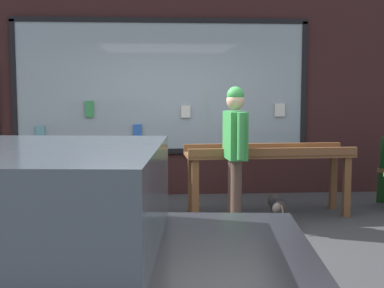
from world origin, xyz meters
The scene contains 6 objects.
ground_plane centered at (0.00, 0.00, 0.00)m, with size 40.00×40.00×0.00m, color #38383A.
shopfront_facade centered at (-0.05, 2.39, 1.67)m, with size 8.30×0.29×3.35m.
display_table_left centered at (-1.28, 0.84, 0.72)m, with size 2.27×0.68×0.91m.
display_table_right centered at (1.28, 0.84, 0.76)m, with size 2.27×0.73×0.95m.
person_browsing centered at (0.74, 0.34, 1.04)m, with size 0.26×0.68×1.75m.
small_dog centered at (1.25, 0.12, 0.27)m, with size 0.21×0.53×0.40m.
Camera 1 is at (-0.27, -6.27, 1.74)m, focal length 50.00 mm.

